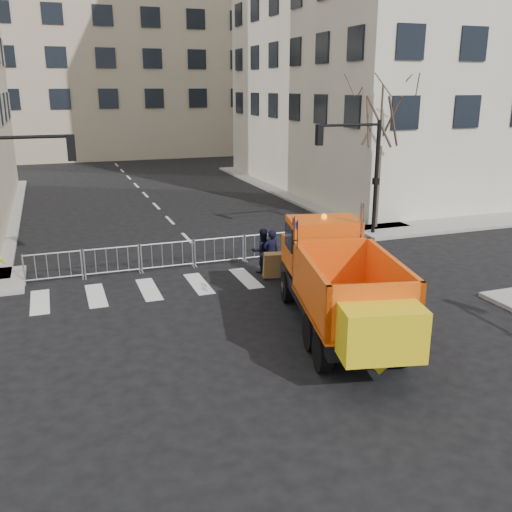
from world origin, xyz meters
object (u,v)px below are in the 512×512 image
object	(u,v)px
plow_truck	(339,281)
newspaper_box	(323,231)
cop_a	(271,253)
cop_c	(324,263)
cop_b	(262,251)

from	to	relation	value
plow_truck	newspaper_box	distance (m)	9.42
plow_truck	newspaper_box	xyz separation A→B (m)	(3.78, 8.59, -0.87)
cop_a	cop_c	distance (m)	2.27
newspaper_box	cop_a	bearing A→B (deg)	-157.57
plow_truck	newspaper_box	size ratio (longest dim) A/B	8.54
cop_a	cop_b	bearing A→B (deg)	-80.90
cop_a	newspaper_box	bearing A→B (deg)	-149.08
plow_truck	cop_b	xyz separation A→B (m)	(-0.09, 5.96, -0.71)
cop_c	cop_b	bearing A→B (deg)	-123.49
cop_b	cop_c	xyz separation A→B (m)	(1.40, -2.40, 0.08)
cop_b	plow_truck	bearing A→B (deg)	91.79
cop_c	newspaper_box	distance (m)	5.61
cop_a	newspaper_box	world-z (taller)	cop_a
cop_b	cop_c	bearing A→B (deg)	121.22
cop_a	plow_truck	bearing A→B (deg)	79.86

